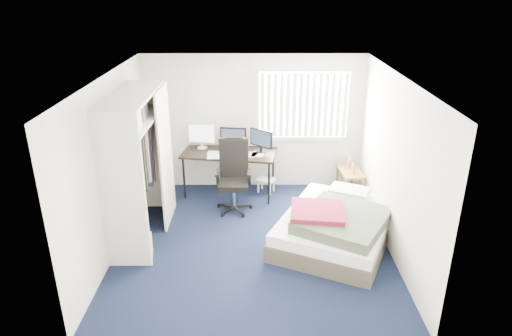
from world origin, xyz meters
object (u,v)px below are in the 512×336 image
object	(u,v)px
nightstand	(350,173)
bed	(336,226)
office_chair	(234,182)
desk	(229,150)

from	to	relation	value
nightstand	bed	size ratio (longest dim) A/B	0.31
nightstand	office_chair	bearing A→B (deg)	-165.93
office_chair	bed	distance (m)	1.94
desk	bed	world-z (taller)	desk
office_chair	nightstand	xyz separation A→B (m)	(2.08, 0.52, -0.04)
desk	office_chair	distance (m)	0.73
nightstand	bed	xyz separation A→B (m)	(-0.51, -1.64, -0.16)
desk	nightstand	distance (m)	2.22
desk	office_chair	xyz separation A→B (m)	(0.10, -0.63, -0.35)
desk	nightstand	size ratio (longest dim) A/B	2.31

